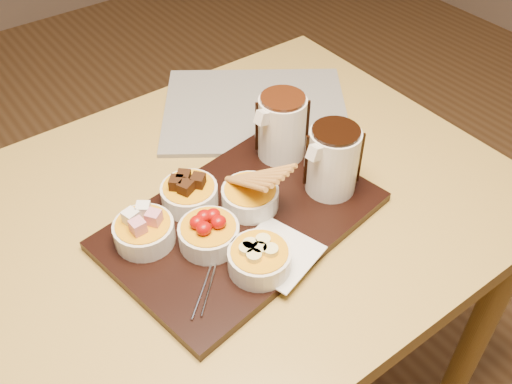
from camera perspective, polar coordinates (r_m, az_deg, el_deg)
dining_table at (r=1.08m, az=-6.31°, el=-6.51°), size 1.20×0.80×0.75m
serving_board at (r=0.99m, az=-1.39°, el=-2.87°), size 0.50×0.37×0.02m
napkin at (r=0.93m, az=2.07°, el=-6.15°), size 0.15×0.15×0.00m
bowl_marshmallows at (r=0.95m, az=-11.10°, el=-3.99°), size 0.10×0.10×0.04m
bowl_cake at (r=1.00m, az=-6.66°, el=-0.32°), size 0.10×0.10×0.04m
bowl_strawberries at (r=0.93m, az=-4.72°, el=-4.33°), size 0.10×0.10×0.04m
bowl_biscotti at (r=0.99m, az=-0.59°, el=-0.56°), size 0.10×0.10×0.04m
bowl_bananas at (r=0.89m, az=0.34°, el=-6.80°), size 0.10×0.10×0.04m
pitcher_dark_chocolate at (r=1.01m, az=7.68°, el=3.08°), size 0.10×0.10×0.12m
pitcher_milk_chocolate at (r=1.08m, az=2.60°, el=6.45°), size 0.10×0.10×0.12m
fondue_skewers at (r=0.93m, az=-4.09°, el=-6.10°), size 0.19×0.22×0.01m
newspaper at (r=1.26m, az=-0.08°, el=8.27°), size 0.50×0.49×0.01m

